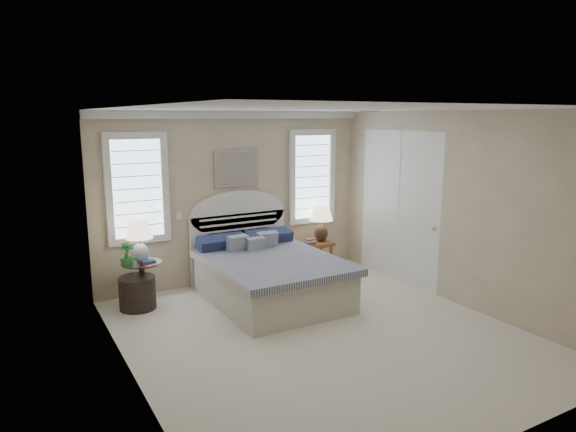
# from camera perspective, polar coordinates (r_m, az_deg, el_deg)

# --- Properties ---
(floor) EXTENTS (4.50, 5.00, 0.01)m
(floor) POSITION_cam_1_polar(r_m,az_deg,el_deg) (6.45, 3.77, -12.92)
(floor) COLOR beige
(floor) RESTS_ON ground
(ceiling) EXTENTS (4.50, 5.00, 0.01)m
(ceiling) POSITION_cam_1_polar(r_m,az_deg,el_deg) (5.90, 4.11, 11.81)
(ceiling) COLOR white
(ceiling) RESTS_ON wall_back
(wall_back) EXTENTS (4.50, 0.02, 2.70)m
(wall_back) POSITION_cam_1_polar(r_m,az_deg,el_deg) (8.20, -5.77, 2.09)
(wall_back) COLOR tan
(wall_back) RESTS_ON floor
(wall_left) EXTENTS (0.02, 5.00, 2.70)m
(wall_left) POSITION_cam_1_polar(r_m,az_deg,el_deg) (5.17, -17.39, -3.67)
(wall_left) COLOR tan
(wall_left) RESTS_ON floor
(wall_right) EXTENTS (0.02, 5.00, 2.70)m
(wall_right) POSITION_cam_1_polar(r_m,az_deg,el_deg) (7.49, 18.43, 0.73)
(wall_right) COLOR tan
(wall_right) RESTS_ON floor
(crown_molding) EXTENTS (4.50, 0.08, 0.12)m
(crown_molding) POSITION_cam_1_polar(r_m,az_deg,el_deg) (8.06, -5.83, 11.14)
(crown_molding) COLOR silver
(crown_molding) RESTS_ON wall_back
(hvac_vent) EXTENTS (0.30, 0.20, 0.02)m
(hvac_vent) POSITION_cam_1_polar(r_m,az_deg,el_deg) (7.25, 8.58, 11.41)
(hvac_vent) COLOR #B2B2B2
(hvac_vent) RESTS_ON ceiling
(switch_plate) EXTENTS (0.08, 0.01, 0.12)m
(switch_plate) POSITION_cam_1_polar(r_m,az_deg,el_deg) (7.89, -12.02, 0.07)
(switch_plate) COLOR silver
(switch_plate) RESTS_ON wall_back
(window_left) EXTENTS (0.90, 0.06, 1.60)m
(window_left) POSITION_cam_1_polar(r_m,az_deg,el_deg) (7.65, -16.42, 2.95)
(window_left) COLOR #C7E3FC
(window_left) RESTS_ON wall_back
(window_right) EXTENTS (0.90, 0.06, 1.60)m
(window_right) POSITION_cam_1_polar(r_m,az_deg,el_deg) (8.80, 2.63, 4.39)
(window_right) COLOR #C7E3FC
(window_right) RESTS_ON wall_back
(painting) EXTENTS (0.74, 0.04, 0.58)m
(painting) POSITION_cam_1_polar(r_m,az_deg,el_deg) (8.10, -5.72, 5.33)
(painting) COLOR silver
(painting) RESTS_ON wall_back
(closet_door) EXTENTS (0.02, 1.80, 2.40)m
(closet_door) POSITION_cam_1_polar(r_m,az_deg,el_deg) (8.34, 12.17, 1.00)
(closet_door) COLOR white
(closet_door) RESTS_ON floor
(bed) EXTENTS (1.72, 2.28, 1.47)m
(bed) POSITION_cam_1_polar(r_m,az_deg,el_deg) (7.50, -2.37, -6.30)
(bed) COLOR beige
(bed) RESTS_ON floor
(side_table_left) EXTENTS (0.56, 0.56, 0.63)m
(side_table_left) POSITION_cam_1_polar(r_m,az_deg,el_deg) (7.48, -15.89, -6.75)
(side_table_left) COLOR black
(side_table_left) RESTS_ON floor
(nightstand_right) EXTENTS (0.50, 0.40, 0.53)m
(nightstand_right) POSITION_cam_1_polar(r_m,az_deg,el_deg) (8.70, 3.17, -3.85)
(nightstand_right) COLOR brown
(nightstand_right) RESTS_ON floor
(floor_pot) EXTENTS (0.54, 0.54, 0.45)m
(floor_pot) POSITION_cam_1_polar(r_m,az_deg,el_deg) (7.44, -16.38, -8.19)
(floor_pot) COLOR black
(floor_pot) RESTS_ON floor
(lamp_left) EXTENTS (0.47, 0.47, 0.60)m
(lamp_left) POSITION_cam_1_polar(r_m,az_deg,el_deg) (7.31, -16.18, -2.24)
(lamp_left) COLOR white
(lamp_left) RESTS_ON side_table_left
(lamp_right) EXTENTS (0.50, 0.50, 0.63)m
(lamp_right) POSITION_cam_1_polar(r_m,az_deg,el_deg) (8.66, 3.71, -0.34)
(lamp_right) COLOR black
(lamp_right) RESTS_ON nightstand_right
(potted_plant) EXTENTS (0.19, 0.19, 0.33)m
(potted_plant) POSITION_cam_1_polar(r_m,az_deg,el_deg) (7.19, -17.48, -4.16)
(potted_plant) COLOR #2B692A
(potted_plant) RESTS_ON side_table_left
(books_left) EXTENTS (0.20, 0.16, 0.05)m
(books_left) POSITION_cam_1_polar(r_m,az_deg,el_deg) (7.31, -15.31, -4.94)
(books_left) COLOR maroon
(books_left) RESTS_ON side_table_left
(books_right) EXTENTS (0.18, 0.13, 0.10)m
(books_right) POSITION_cam_1_polar(r_m,az_deg,el_deg) (8.50, 2.48, -2.89)
(books_right) COLOR maroon
(books_right) RESTS_ON nightstand_right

